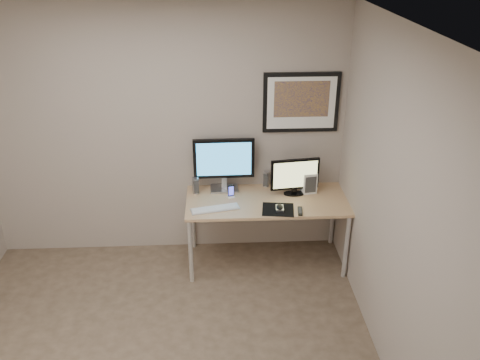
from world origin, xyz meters
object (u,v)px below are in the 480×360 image
at_px(monitor_tv, 295,176).
at_px(fan_unit, 309,182).
at_px(speaker_left, 196,186).
at_px(framed_art, 301,103).
at_px(phone_dock, 231,191).
at_px(keyboard, 215,209).
at_px(speaker_right, 266,179).
at_px(monitor_large, 224,162).
at_px(desk, 267,205).

xyz_separation_m(monitor_tv, fan_unit, (0.15, 0.04, -0.10)).
distance_m(monitor_tv, speaker_left, 1.01).
xyz_separation_m(framed_art, fan_unit, (0.09, -0.19, -0.78)).
height_order(framed_art, phone_dock, framed_art).
relative_size(framed_art, speaker_left, 4.47).
distance_m(framed_art, fan_unit, 0.81).
bearing_deg(keyboard, monitor_tv, 5.91).
bearing_deg(speaker_right, keyboard, -125.52).
relative_size(speaker_right, phone_dock, 1.23).
bearing_deg(speaker_left, phone_dock, -34.38).
relative_size(monitor_large, fan_unit, 2.78).
relative_size(desk, speaker_right, 9.56).
height_order(monitor_tv, speaker_left, monitor_tv).
bearing_deg(desk, phone_dock, 169.32).
distance_m(speaker_left, keyboard, 0.41).
relative_size(monitor_tv, speaker_right, 2.94).
xyz_separation_m(framed_art, speaker_right, (-0.33, -0.03, -0.81)).
bearing_deg(monitor_large, monitor_tv, -12.18).
xyz_separation_m(monitor_tv, phone_dock, (-0.64, -0.03, -0.14)).
height_order(framed_art, fan_unit, framed_art).
height_order(monitor_large, speaker_right, monitor_large).
bearing_deg(desk, speaker_left, 165.91).
relative_size(desk, fan_unit, 7.24).
relative_size(monitor_large, keyboard, 1.32).
relative_size(speaker_left, speaker_right, 1.00).
relative_size(speaker_right, fan_unit, 0.76).
bearing_deg(keyboard, speaker_left, 106.17).
bearing_deg(fan_unit, monitor_tv, -174.58).
distance_m(monitor_large, speaker_left, 0.37).
bearing_deg(phone_dock, monitor_tv, -10.65).
bearing_deg(phone_dock, framed_art, 7.03).
bearing_deg(keyboard, monitor_large, 63.68).
height_order(monitor_large, keyboard, monitor_large).
bearing_deg(desk, monitor_tv, 19.21).
relative_size(monitor_tv, speaker_left, 2.94).
relative_size(speaker_left, phone_dock, 1.23).
bearing_deg(monitor_tv, desk, -167.96).
xyz_separation_m(monitor_large, monitor_tv, (0.70, -0.14, -0.10)).
height_order(speaker_right, fan_unit, fan_unit).
relative_size(desk, framed_art, 2.13).
height_order(framed_art, speaker_left, framed_art).
relative_size(speaker_left, keyboard, 0.36).
distance_m(speaker_right, fan_unit, 0.45).
height_order(keyboard, fan_unit, fan_unit).
xyz_separation_m(monitor_large, speaker_left, (-0.29, -0.06, -0.23)).
distance_m(speaker_left, fan_unit, 1.15).
bearing_deg(framed_art, keyboard, -149.87).
distance_m(desk, framed_art, 1.07).
height_order(speaker_left, fan_unit, fan_unit).
height_order(desk, keyboard, keyboard).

